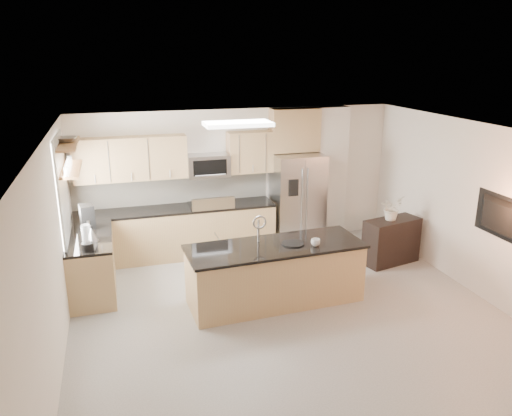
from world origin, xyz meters
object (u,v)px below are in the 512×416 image
object	(u,v)px
island	(275,273)
flower_vase	(392,202)
microwave	(208,165)
credenza	(391,241)
range	(211,228)
television	(498,218)
platter	(293,243)
bowl	(67,139)
kettle	(92,234)
refrigerator	(297,200)
coffee_maker	(87,217)
cup	(315,242)
blender	(87,240)

from	to	relation	value
island	flower_vase	xyz separation A→B (m)	(2.38, 0.82, 0.67)
microwave	credenza	world-z (taller)	microwave
range	island	world-z (taller)	island
flower_vase	television	bearing A→B (deg)	-71.66
platter	flower_vase	bearing A→B (deg)	21.65
microwave	television	world-z (taller)	microwave
flower_vase	television	size ratio (longest dim) A/B	0.59
credenza	bowl	xyz separation A→B (m)	(-5.21, 0.44, 1.98)
kettle	refrigerator	bearing A→B (deg)	18.55
refrigerator	coffee_maker	size ratio (longest dim) A/B	4.59
refrigerator	kettle	bearing A→B (deg)	-161.45
island	bowl	world-z (taller)	bowl
coffee_maker	television	xyz separation A→B (m)	(5.61, -2.42, 0.25)
television	platter	bearing A→B (deg)	70.65
cup	blender	distance (m)	3.23
credenza	cup	world-z (taller)	cup
coffee_maker	refrigerator	bearing A→B (deg)	9.90
kettle	range	bearing A→B (deg)	32.35
refrigerator	credenza	size ratio (longest dim) A/B	1.78
credenza	coffee_maker	xyz separation A→B (m)	(-5.05, 0.64, 0.70)
television	island	bearing A→B (deg)	71.84
cup	bowl	bearing A→B (deg)	156.78
television	microwave	bearing A→B (deg)	47.25
refrigerator	television	bearing A→B (deg)	-58.96
cup	flower_vase	bearing A→B (deg)	28.66
microwave	coffee_maker	bearing A→B (deg)	-158.49
cup	microwave	bearing A→B (deg)	113.85
refrigerator	bowl	xyz separation A→B (m)	(-3.91, -0.85, 1.49)
microwave	blender	world-z (taller)	microwave
island	microwave	bearing A→B (deg)	100.42
television	cup	bearing A→B (deg)	71.92
kettle	platter	bearing A→B (deg)	-17.42
microwave	platter	size ratio (longest dim) A/B	2.32
blender	bowl	distance (m)	1.51
bowl	platter	bearing A→B (deg)	-22.61
microwave	platter	world-z (taller)	microwave
platter	refrigerator	bearing A→B (deg)	67.91
credenza	blender	distance (m)	5.09
microwave	platter	xyz separation A→B (m)	(0.80, -2.29, -0.72)
coffee_maker	kettle	bearing A→B (deg)	-83.13
kettle	coffee_maker	size ratio (longest dim) A/B	0.62
coffee_maker	television	world-z (taller)	television
coffee_maker	bowl	xyz separation A→B (m)	(-0.16, -0.20, 1.28)
bowl	range	bearing A→B (deg)	21.77
flower_vase	blender	bearing A→B (deg)	-176.24
microwave	credenza	size ratio (longest dim) A/B	0.76
island	kettle	xyz separation A→B (m)	(-2.56, 0.86, 0.57)
refrigerator	coffee_maker	bearing A→B (deg)	-170.10
credenza	kettle	xyz separation A→B (m)	(-4.98, 0.06, 0.63)
blender	flower_vase	world-z (taller)	flower_vase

